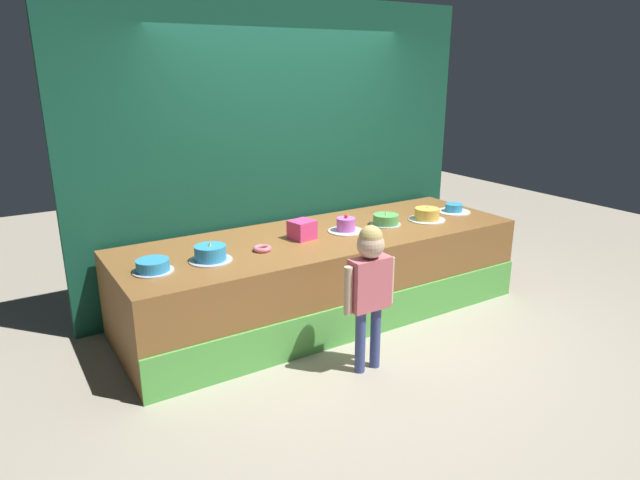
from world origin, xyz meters
TOP-DOWN VIEW (x-y plane):
  - ground_plane at (0.00, 0.00)m, footprint 12.00×12.00m
  - stage_platform at (0.00, 0.59)m, footprint 3.62×1.21m
  - curtain_backdrop at (0.00, 1.29)m, footprint 4.05×0.08m
  - child_figure at (-0.25, -0.42)m, footprint 0.43×0.20m
  - pink_box at (-0.22, 0.59)m, footprint 0.23×0.22m
  - donut at (-0.66, 0.47)m, footprint 0.15×0.15m
  - cake_far_left at (-1.54, 0.46)m, footprint 0.30×0.30m
  - cake_left at (-1.10, 0.46)m, footprint 0.33×0.33m
  - cake_center_left at (0.22, 0.56)m, footprint 0.32×0.32m
  - cake_center_right at (0.66, 0.54)m, footprint 0.29×0.29m
  - cake_right at (1.10, 0.46)m, footprint 0.36×0.36m
  - cake_far_right at (1.54, 0.54)m, footprint 0.34×0.34m

SIDE VIEW (x-z plane):
  - ground_plane at x=0.00m, z-range 0.00..0.00m
  - stage_platform at x=0.00m, z-range 0.00..0.75m
  - child_figure at x=-0.25m, z-range 0.16..1.29m
  - donut at x=-0.66m, z-range 0.76..0.79m
  - cake_far_right at x=1.54m, z-range 0.75..0.83m
  - cake_far_left at x=-1.54m, z-range 0.75..0.84m
  - cake_center_right at x=0.66m, z-range 0.73..0.88m
  - cake_center_left at x=0.22m, z-range 0.73..0.89m
  - cake_right at x=1.10m, z-range 0.73..0.89m
  - cake_left at x=-1.10m, z-range 0.72..0.90m
  - pink_box at x=-0.22m, z-range 0.76..0.92m
  - curtain_backdrop at x=0.00m, z-range 0.00..2.78m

